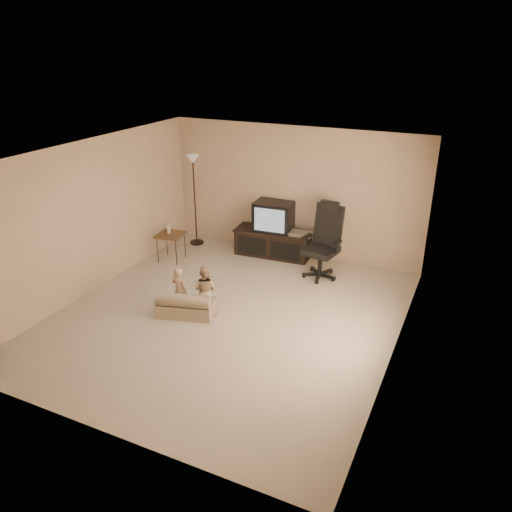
{
  "coord_description": "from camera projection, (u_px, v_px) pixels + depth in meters",
  "views": [
    {
      "loc": [
        3.22,
        -5.87,
        3.93
      ],
      "look_at": [
        0.21,
        0.6,
        0.82
      ],
      "focal_mm": 35.0,
      "sensor_mm": 36.0,
      "label": 1
    }
  ],
  "objects": [
    {
      "name": "toddler_right",
      "position": [
        205.0,
        290.0,
        7.62
      ],
      "size": [
        0.4,
        0.23,
        0.81
      ],
      "primitive_type": "imported",
      "rotation": [
        0.0,
        0.0,
        3.18
      ],
      "color": "tan",
      "rests_on": "floor"
    },
    {
      "name": "side_table",
      "position": [
        170.0,
        235.0,
        9.46
      ],
      "size": [
        0.54,
        0.54,
        0.72
      ],
      "rotation": [
        0.0,
        0.0,
        0.13
      ],
      "color": "brown",
      "rests_on": "floor"
    },
    {
      "name": "floor_lamp",
      "position": [
        194.0,
        180.0,
        9.92
      ],
      "size": [
        0.29,
        0.29,
        1.85
      ],
      "color": "#311D16",
      "rests_on": "floor"
    },
    {
      "name": "tv_stand",
      "position": [
        274.0,
        234.0,
        9.7
      ],
      "size": [
        1.55,
        0.65,
        1.09
      ],
      "rotation": [
        0.0,
        0.0,
        0.06
      ],
      "color": "black",
      "rests_on": "floor"
    },
    {
      "name": "child_sofa",
      "position": [
        186.0,
        306.0,
        7.66
      ],
      "size": [
        0.94,
        0.69,
        0.41
      ],
      "rotation": [
        0.0,
        0.0,
        0.27
      ],
      "color": "tan",
      "rests_on": "floor"
    },
    {
      "name": "room_shell",
      "position": [
        225.0,
        224.0,
        7.09
      ],
      "size": [
        5.5,
        5.5,
        5.5
      ],
      "color": "silver",
      "rests_on": "floor"
    },
    {
      "name": "floor",
      "position": [
        227.0,
        316.0,
        7.69
      ],
      "size": [
        5.5,
        5.5,
        0.0
      ],
      "primitive_type": "plane",
      "color": "#C0B398",
      "rests_on": "ground"
    },
    {
      "name": "toddler_left",
      "position": [
        180.0,
        290.0,
        7.7
      ],
      "size": [
        0.3,
        0.24,
        0.75
      ],
      "primitive_type": "imported",
      "rotation": [
        0.0,
        0.0,
        2.98
      ],
      "color": "tan",
      "rests_on": "floor"
    },
    {
      "name": "office_chair",
      "position": [
        323.0,
        251.0,
        8.83
      ],
      "size": [
        0.72,
        0.75,
        1.35
      ],
      "rotation": [
        0.0,
        0.0,
        -0.16
      ],
      "color": "black",
      "rests_on": "floor"
    }
  ]
}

